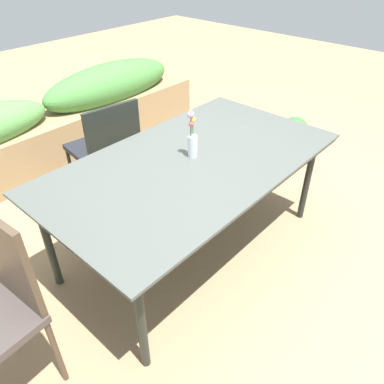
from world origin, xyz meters
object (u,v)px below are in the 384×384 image
chair_far_side (107,146)px  flower_vase (192,140)px  dining_table (192,167)px  potted_plant (293,140)px  planter_box (50,126)px

chair_far_side → flower_vase: (0.05, -0.83, 0.31)m
chair_far_side → dining_table: bearing=-81.9°
flower_vase → potted_plant: size_ratio=0.63×
flower_vase → planter_box: flower_vase is taller
dining_table → chair_far_side: (-0.01, 0.86, -0.16)m
dining_table → flower_vase: (0.04, 0.03, 0.15)m
chair_far_side → planter_box: (0.04, 0.92, -0.14)m
planter_box → potted_plant: bearing=-49.8°
chair_far_side → flower_vase: size_ratio=2.92×
dining_table → chair_far_side: chair_far_side is taller
chair_far_side → potted_plant: bearing=-20.8°
planter_box → potted_plant: size_ratio=6.97×
flower_vase → planter_box: bearing=90.4°
potted_plant → chair_far_side: bearing=151.9°
dining_table → chair_far_side: size_ratio=2.15×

